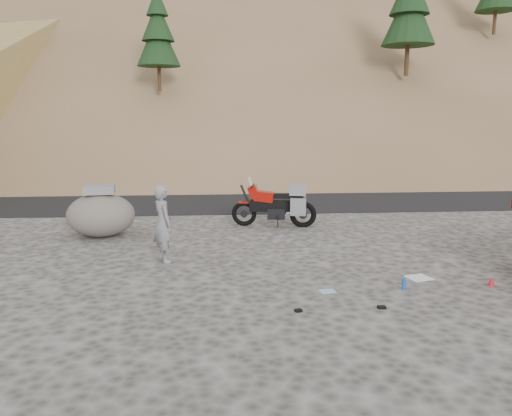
{
  "coord_description": "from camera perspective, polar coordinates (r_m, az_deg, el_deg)",
  "views": [
    {
      "loc": [
        -1.36,
        -9.86,
        3.02
      ],
      "look_at": [
        -0.52,
        1.19,
        1.0
      ],
      "focal_mm": 35.0,
      "sensor_mm": 36.0,
      "label": 1
    }
  ],
  "objects": [
    {
      "name": "motorcycle",
      "position": [
        13.88,
        2.5,
        0.3
      ],
      "size": [
        2.36,
        0.91,
        1.41
      ],
      "rotation": [
        0.0,
        0.0,
        -0.17
      ],
      "color": "black",
      "rests_on": "ground"
    },
    {
      "name": "gear_glove_a",
      "position": [
        8.4,
        14.17,
        -10.94
      ],
      "size": [
        0.14,
        0.1,
        0.04
      ],
      "primitive_type": "cube",
      "rotation": [
        0.0,
        0.0,
        -0.06
      ],
      "color": "black",
      "rests_on": "ground"
    },
    {
      "name": "gear_bottle",
      "position": [
        9.33,
        16.54,
        -8.34
      ],
      "size": [
        0.09,
        0.09,
        0.2
      ],
      "primitive_type": "cylinder",
      "rotation": [
        0.0,
        0.0,
        0.18
      ],
      "color": "#1B4DA6",
      "rests_on": "ground"
    },
    {
      "name": "gear_white_cloth",
      "position": [
        10.08,
        18.11,
        -7.58
      ],
      "size": [
        0.51,
        0.48,
        0.01
      ],
      "primitive_type": "cube",
      "rotation": [
        0.0,
        0.0,
        0.27
      ],
      "color": "white",
      "rests_on": "ground"
    },
    {
      "name": "gear_glove_b",
      "position": [
        8.05,
        4.88,
        -11.59
      ],
      "size": [
        0.13,
        0.11,
        0.04
      ],
      "primitive_type": "cube",
      "rotation": [
        0.0,
        0.0,
        0.33
      ],
      "color": "black",
      "rests_on": "ground"
    },
    {
      "name": "ground",
      "position": [
        10.4,
        3.39,
        -6.57
      ],
      "size": [
        140.0,
        140.0,
        0.0
      ],
      "primitive_type": "plane",
      "color": "#3B3A37",
      "rests_on": "ground"
    },
    {
      "name": "hillside",
      "position": [
        51.38,
        -3.01,
        19.35
      ],
      "size": [
        120.0,
        73.0,
        46.72
      ],
      "color": "brown",
      "rests_on": "ground"
    },
    {
      "name": "boulder",
      "position": [
        13.34,
        -17.31,
        -0.72
      ],
      "size": [
        1.83,
        1.6,
        1.29
      ],
      "rotation": [
        0.0,
        0.0,
        -0.09
      ],
      "color": "#514D45",
      "rests_on": "ground"
    },
    {
      "name": "gear_blue_cloth",
      "position": [
        8.98,
        8.15,
        -9.4
      ],
      "size": [
        0.3,
        0.24,
        0.01
      ],
      "primitive_type": "cube",
      "rotation": [
        0.0,
        0.0,
        0.15
      ],
      "color": "#94B3E4",
      "rests_on": "ground"
    },
    {
      "name": "gear_funnel",
      "position": [
        10.11,
        25.3,
        -7.6
      ],
      "size": [
        0.16,
        0.16,
        0.16
      ],
      "primitive_type": "cone",
      "rotation": [
        0.0,
        0.0,
        -0.4
      ],
      "color": "red",
      "rests_on": "ground"
    },
    {
      "name": "road",
      "position": [
        19.15,
        -0.22,
        1.26
      ],
      "size": [
        120.0,
        7.0,
        0.05
      ],
      "primitive_type": "cube",
      "color": "black",
      "rests_on": "ground"
    },
    {
      "name": "man",
      "position": [
        10.85,
        -10.43,
        -6.0
      ],
      "size": [
        0.62,
        0.71,
        1.64
      ],
      "primitive_type": "imported",
      "rotation": [
        0.0,
        0.0,
        2.03
      ],
      "color": "gray",
      "rests_on": "ground"
    }
  ]
}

